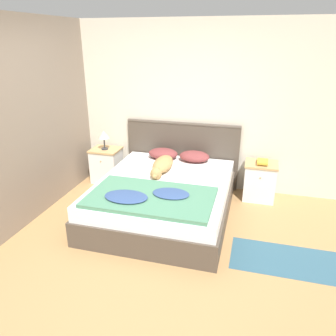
{
  "coord_description": "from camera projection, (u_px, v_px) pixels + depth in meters",
  "views": [
    {
      "loc": [
        1.13,
        -2.82,
        2.27
      ],
      "look_at": [
        0.03,
        1.2,
        0.61
      ],
      "focal_mm": 35.0,
      "sensor_mm": 36.0,
      "label": 1
    }
  ],
  "objects": [
    {
      "name": "ground_plane",
      "position": [
        137.0,
        257.0,
        3.65
      ],
      "size": [
        16.0,
        16.0,
        0.0
      ],
      "primitive_type": "plane",
      "color": "tan"
    },
    {
      "name": "wall_back",
      "position": [
        182.0,
        107.0,
        5.08
      ],
      "size": [
        9.0,
        0.06,
        2.55
      ],
      "color": "beige",
      "rests_on": "ground_plane"
    },
    {
      "name": "wall_side_left",
      "position": [
        48.0,
        115.0,
        4.52
      ],
      "size": [
        0.06,
        3.1,
        2.55
      ],
      "color": "gray",
      "rests_on": "ground_plane"
    },
    {
      "name": "bed",
      "position": [
        164.0,
        198.0,
        4.44
      ],
      "size": [
        1.73,
        2.08,
        0.51
      ],
      "color": "#4C4238",
      "rests_on": "ground_plane"
    },
    {
      "name": "headboard",
      "position": [
        182.0,
        153.0,
        5.28
      ],
      "size": [
        1.81,
        0.06,
        1.05
      ],
      "color": "#4C4238",
      "rests_on": "ground_plane"
    },
    {
      "name": "nightstand_left",
      "position": [
        107.0,
        165.0,
        5.49
      ],
      "size": [
        0.47,
        0.42,
        0.57
      ],
      "color": "white",
      "rests_on": "ground_plane"
    },
    {
      "name": "nightstand_right",
      "position": [
        260.0,
        181.0,
        4.88
      ],
      "size": [
        0.47,
        0.42,
        0.57
      ],
      "color": "white",
      "rests_on": "ground_plane"
    },
    {
      "name": "pillow_left",
      "position": [
        163.0,
        154.0,
        5.12
      ],
      "size": [
        0.46,
        0.33,
        0.16
      ],
      "color": "brown",
      "rests_on": "bed"
    },
    {
      "name": "pillow_right",
      "position": [
        194.0,
        156.0,
        4.99
      ],
      "size": [
        0.46,
        0.33,
        0.16
      ],
      "color": "brown",
      "rests_on": "bed"
    },
    {
      "name": "quilt",
      "position": [
        150.0,
        197.0,
        3.84
      ],
      "size": [
        1.47,
        0.88,
        0.08
      ],
      "color": "#4C8466",
      "rests_on": "bed"
    },
    {
      "name": "dog",
      "position": [
        162.0,
        165.0,
        4.63
      ],
      "size": [
        0.26,
        0.82,
        0.19
      ],
      "color": "tan",
      "rests_on": "bed"
    },
    {
      "name": "book_stack",
      "position": [
        262.0,
        162.0,
        4.74
      ],
      "size": [
        0.17,
        0.23,
        0.05
      ],
      "color": "orange",
      "rests_on": "nightstand_right"
    },
    {
      "name": "table_lamp",
      "position": [
        104.0,
        135.0,
        5.28
      ],
      "size": [
        0.19,
        0.19,
        0.31
      ],
      "color": "#2D2D33",
      "rests_on": "nightstand_left"
    },
    {
      "name": "rug",
      "position": [
        285.0,
        260.0,
        3.59
      ],
      "size": [
        1.17,
        0.61,
        0.0
      ],
      "color": "#335B70",
      "rests_on": "ground_plane"
    }
  ]
}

